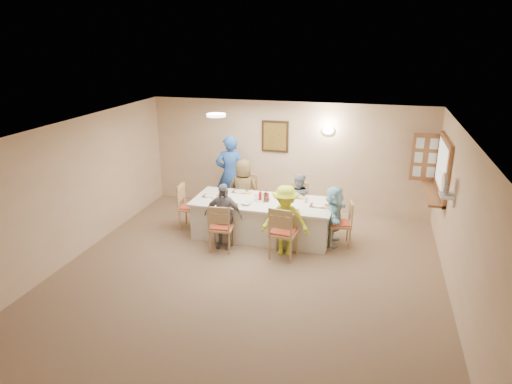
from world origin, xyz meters
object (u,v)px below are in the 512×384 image
(desk_fan, at_px, (446,187))
(chair_front_left, at_px, (221,226))
(chair_front_right, at_px, (284,231))
(caregiver, at_px, (230,174))
(diner_front_right, at_px, (285,221))
(diner_back_right, at_px, (298,200))
(condiment_ketchup, at_px, (260,195))
(diner_front_left, at_px, (223,216))
(diner_back_left, at_px, (243,191))
(chair_back_right, at_px, (299,205))
(chair_right_end, at_px, (340,223))
(chair_left_end, at_px, (191,207))
(dining_table, at_px, (263,218))
(serving_hatch, at_px, (443,168))
(chair_back_left, at_px, (245,197))
(diner_right_end, at_px, (334,216))

(desk_fan, bearing_deg, chair_front_left, -178.14)
(chair_front_right, bearing_deg, caregiver, -43.13)
(chair_front_right, bearing_deg, diner_front_right, -83.36)
(diner_back_right, bearing_deg, condiment_ketchup, 38.40)
(chair_front_left, relative_size, caregiver, 0.52)
(diner_front_left, bearing_deg, diner_back_left, 88.27)
(chair_front_left, height_order, diner_front_right, diner_front_right)
(chair_front_right, bearing_deg, diner_back_right, -83.36)
(chair_back_right, xyz_separation_m, chair_right_end, (0.95, -0.80, -0.00))
(chair_front_left, height_order, chair_left_end, chair_left_end)
(dining_table, bearing_deg, serving_hatch, 11.36)
(chair_back_right, bearing_deg, serving_hatch, -8.14)
(chair_back_left, xyz_separation_m, diner_back_right, (1.20, -0.12, 0.09))
(dining_table, distance_m, chair_back_left, 1.01)
(chair_back_right, bearing_deg, diner_front_left, -134.59)
(chair_right_end, bearing_deg, dining_table, -101.23)
(chair_back_left, bearing_deg, desk_fan, -9.58)
(diner_back_right, relative_size, diner_right_end, 0.99)
(diner_front_left, relative_size, diner_right_end, 1.08)
(chair_front_left, bearing_deg, diner_front_left, -95.74)
(chair_back_left, distance_m, diner_front_left, 1.49)
(chair_right_end, bearing_deg, diner_right_end, -101.23)
(chair_front_left, relative_size, chair_front_right, 0.93)
(chair_front_right, xyz_separation_m, diner_back_right, (0.00, 1.48, 0.08))
(chair_front_right, height_order, diner_back_right, diner_back_right)
(chair_right_end, bearing_deg, chair_front_left, -80.82)
(diner_front_left, bearing_deg, diner_right_end, 16.88)
(serving_hatch, distance_m, condiment_ketchup, 3.54)
(dining_table, xyz_separation_m, chair_left_end, (-1.55, 0.00, 0.10))
(dining_table, xyz_separation_m, diner_back_right, (0.60, 0.68, 0.21))
(diner_back_left, bearing_deg, diner_front_left, 89.43)
(dining_table, relative_size, chair_left_end, 2.88)
(diner_right_end, bearing_deg, chair_back_right, 46.86)
(diner_right_end, bearing_deg, chair_back_left, 69.54)
(serving_hatch, xyz_separation_m, diner_front_right, (-2.76, -1.36, -0.83))
(chair_front_left, bearing_deg, chair_front_right, 174.26)
(dining_table, xyz_separation_m, caregiver, (-1.05, 1.15, 0.52))
(chair_front_left, distance_m, diner_right_end, 2.18)
(chair_back_left, height_order, diner_back_right, diner_back_right)
(diner_back_right, bearing_deg, serving_hatch, 174.76)
(desk_fan, bearing_deg, chair_back_right, 150.91)
(diner_back_left, distance_m, condiment_ketchup, 0.84)
(chair_left_end, distance_m, diner_right_end, 2.97)
(diner_right_end, bearing_deg, diner_back_left, 72.55)
(chair_front_left, height_order, diner_front_left, diner_front_left)
(chair_front_right, distance_m, condiment_ketchup, 1.14)
(desk_fan, xyz_separation_m, diner_back_right, (-2.65, 1.35, -0.96))
(condiment_ketchup, bearing_deg, diner_back_left, 130.62)
(dining_table, xyz_separation_m, chair_back_left, (-0.60, 0.80, 0.12))
(chair_left_end, xyz_separation_m, caregiver, (0.50, 1.15, 0.42))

